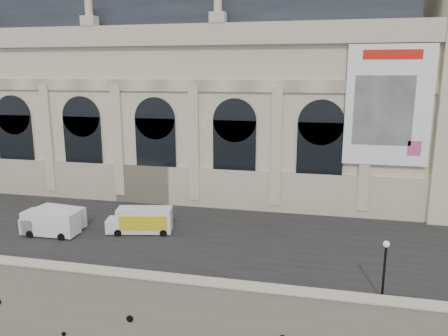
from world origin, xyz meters
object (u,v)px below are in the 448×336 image
object	(u,v)px
van_b	(48,223)
box_truck	(141,221)
van_c	(58,217)
lamp_right	(384,271)

from	to	relation	value
van_b	box_truck	distance (m)	9.56
van_b	van_c	distance (m)	2.17
box_truck	lamp_right	xyz separation A→B (m)	(22.97, -9.11, 0.98)
van_b	lamp_right	distance (m)	32.77
van_c	box_truck	xyz separation A→B (m)	(9.33, 0.56, 0.15)
van_b	lamp_right	bearing A→B (deg)	-11.24
box_truck	lamp_right	bearing A→B (deg)	-21.63
van_b	van_c	size ratio (longest dim) A/B	1.05
van_b	box_truck	bearing A→B (deg)	16.53
van_c	lamp_right	size ratio (longest dim) A/B	1.18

